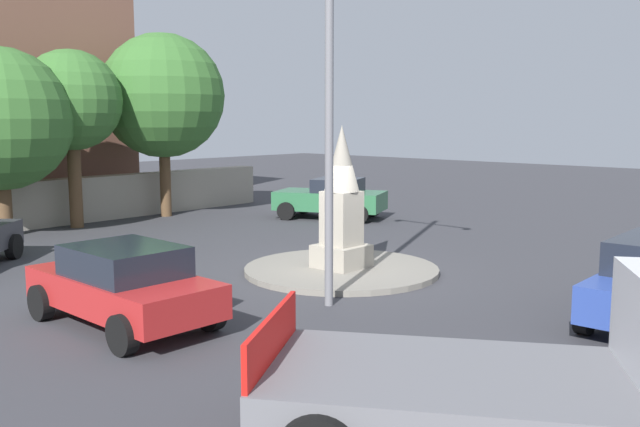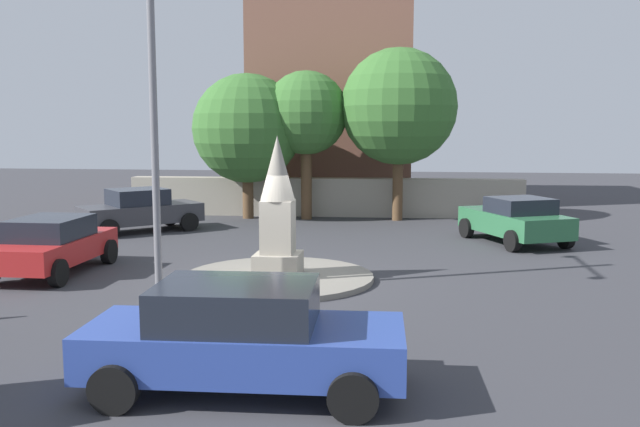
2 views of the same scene
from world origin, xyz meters
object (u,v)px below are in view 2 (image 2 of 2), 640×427
tree_near_wall (399,107)px  tree_mid_cluster (247,129)px  streetlamp (152,50)px  car_dark_grey_near_island (140,210)px  car_blue_parked_left (242,336)px  tree_far_corner (306,114)px  car_red_parked_right (52,244)px  corner_building (335,84)px  car_green_passing (515,220)px  monument (278,211)px

tree_near_wall → tree_mid_cluster: tree_near_wall is taller
streetlamp → tree_mid_cluster: (12.40, 0.92, -1.66)m
tree_near_wall → car_dark_grey_near_island: bearing=114.8°
car_blue_parked_left → streetlamp: bearing=31.2°
tree_mid_cluster → tree_near_wall: bearing=-88.4°
tree_far_corner → car_red_parked_right: bearing=156.1°
car_dark_grey_near_island → streetlamp: bearing=-155.8°
tree_mid_cluster → tree_far_corner: 2.40m
corner_building → tree_near_wall: bearing=-155.5°
car_blue_parked_left → tree_far_corner: size_ratio=0.76×
car_red_parked_right → corner_building: bearing=-16.3°
car_red_parked_right → car_green_passing: 13.43m
car_red_parked_right → tree_far_corner: bearing=-23.9°
monument → corner_building: bearing=1.6°
streetlamp → car_green_passing: 12.42m
car_blue_parked_left → tree_mid_cluster: tree_mid_cluster is taller
streetlamp → car_dark_grey_near_island: 10.33m
car_green_passing → tree_far_corner: 9.32m
car_blue_parked_left → tree_near_wall: (17.65, -1.88, 3.58)m
tree_near_wall → tree_far_corner: bearing=91.6°
car_dark_grey_near_island → corner_building: corner_building is taller
monument → car_blue_parked_left: 6.88m
tree_mid_cluster → streetlamp: bearing=-175.8°
car_dark_grey_near_island → car_red_parked_right: bearing=-176.1°
tree_mid_cluster → tree_far_corner: bearing=-88.4°
car_red_parked_right → corner_building: corner_building is taller
monument → streetlamp: size_ratio=0.37×
car_blue_parked_left → tree_mid_cluster: bearing=12.9°
monument → corner_building: (17.78, 0.48, 4.00)m
car_red_parked_right → tree_mid_cluster: (10.67, -2.44, 2.80)m
car_blue_parked_left → car_green_passing: 13.96m
car_green_passing → tree_far_corner: tree_far_corner is taller
monument → car_red_parked_right: (0.04, 5.66, -0.91)m
streetlamp → tree_far_corner: streetlamp is taller
car_green_passing → corner_building: corner_building is taller
corner_building → tree_near_wall: corner_building is taller
car_red_parked_right → tree_far_corner: tree_far_corner is taller
monument → car_green_passing: bearing=-46.7°
corner_building → tree_near_wall: (-6.91, -3.15, -1.29)m
car_dark_grey_near_island → corner_building: (10.97, -5.65, 4.89)m
car_red_parked_right → corner_building: size_ratio=0.34×
car_green_passing → car_dark_grey_near_island: car_dark_grey_near_island is taller
car_red_parked_right → tree_mid_cluster: bearing=-12.9°
streetlamp → tree_near_wall: (12.56, -4.97, -0.83)m
car_dark_grey_near_island → tree_far_corner: 7.37m
car_green_passing → tree_far_corner: size_ratio=0.73×
streetlamp → car_red_parked_right: bearing=62.8°
monument → car_green_passing: (6.01, -6.37, -0.91)m
monument → car_green_passing: size_ratio=0.77×
corner_building → tree_mid_cluster: (-7.07, 2.74, -2.12)m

